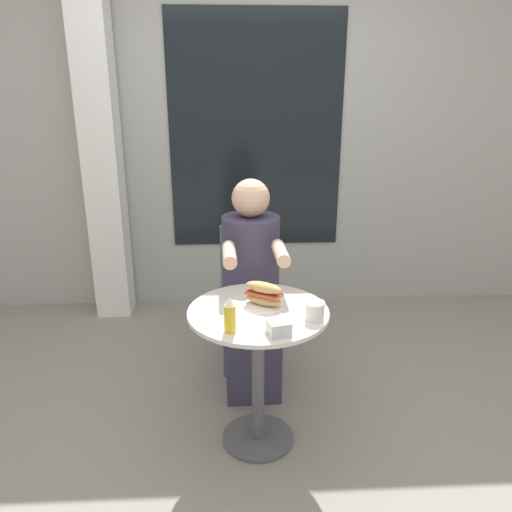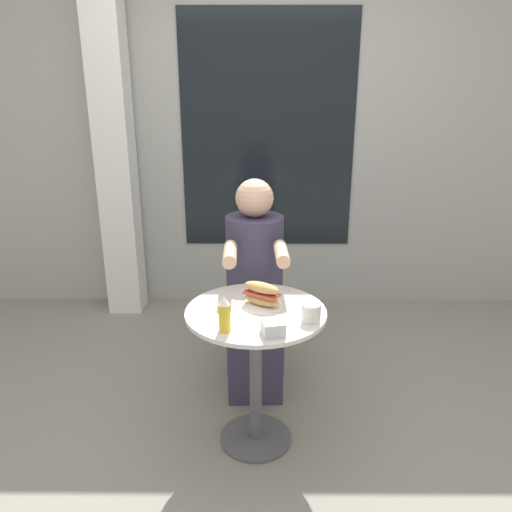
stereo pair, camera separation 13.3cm
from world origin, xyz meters
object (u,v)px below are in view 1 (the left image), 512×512
seated_diner (251,300)px  sandwich_on_plate (263,296)px  diner_chair (249,281)px  condiment_bottle (230,315)px  drink_cup (315,311)px  cafe_table (258,348)px

seated_diner → sandwich_on_plate: seated_diner is taller
diner_chair → condiment_bottle: bearing=81.9°
drink_cup → cafe_table: bearing=156.2°
diner_chair → condiment_bottle: 1.09m
seated_diner → drink_cup: size_ratio=14.06×
sandwich_on_plate → condiment_bottle: (-0.16, -0.25, 0.02)m
drink_cup → condiment_bottle: (-0.37, -0.10, 0.03)m
condiment_bottle → drink_cup: bearing=14.3°
diner_chair → drink_cup: size_ratio=9.91×
cafe_table → seated_diner: (-0.01, 0.51, 0.02)m
sandwich_on_plate → diner_chair: bearing=92.8°
seated_diner → drink_cup: 0.70m
seated_diner → sandwich_on_plate: bearing=92.8°
sandwich_on_plate → drink_cup: 0.26m
cafe_table → sandwich_on_plate: 0.26m
cafe_table → condiment_bottle: bearing=-122.6°
sandwich_on_plate → condiment_bottle: size_ratio=1.23×
diner_chair → condiment_bottle: condiment_bottle is taller
cafe_table → sandwich_on_plate: (0.03, 0.04, 0.25)m
cafe_table → condiment_bottle: size_ratio=4.60×
seated_diner → diner_chair: bearing=-91.1°
sandwich_on_plate → cafe_table: bearing=-122.5°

